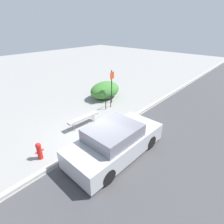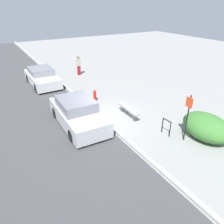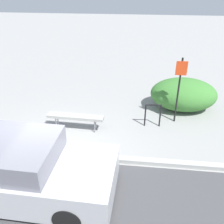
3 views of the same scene
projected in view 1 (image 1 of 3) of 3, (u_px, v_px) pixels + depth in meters
ground_plane at (99, 138)px, 8.54m from camera, size 60.00×60.00×0.00m
road_strip at (215, 202)px, 5.49m from camera, size 60.00×10.00×0.01m
curb at (99, 137)px, 8.51m from camera, size 60.00×0.20×0.13m
bench at (83, 118)px, 9.38m from camera, size 1.89×0.39×0.54m
bike_rack at (108, 101)px, 11.36m from camera, size 0.55×0.08×0.83m
sign_post at (112, 84)px, 11.73m from camera, size 0.36×0.08×2.30m
fire_hydrant at (39, 150)px, 7.08m from camera, size 0.36×0.22×0.77m
shrub_hedge at (105, 90)px, 12.93m from camera, size 2.47×1.70×1.22m
parked_car_near at (115, 141)px, 7.23m from camera, size 4.41×1.98×1.41m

